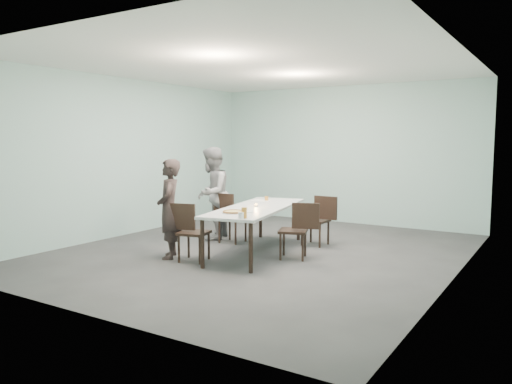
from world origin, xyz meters
The scene contains 16 objects.
ground centered at (0.00, 0.00, 0.00)m, with size 7.00×7.00×0.00m, color #333335.
room_shell centered at (0.00, 0.00, 2.03)m, with size 6.02×7.02×3.01m.
table centered at (-0.04, -0.07, 0.69)m, with size 1.41×2.73×0.75m.
chair_near_left centered at (-0.61, -1.08, 0.50)m, with size 0.65×0.51×0.87m.
chair_far_left centered at (-0.90, 0.38, 0.50)m, with size 0.62×0.44×0.87m.
chair_near_right centered at (0.73, -0.09, 0.50)m, with size 0.65×0.54×0.87m.
chair_far_right centered at (0.61, 0.96, 0.50)m, with size 0.61×0.43×0.87m.
diner_near centered at (-0.98, -1.10, 0.77)m, with size 0.56×0.37×1.54m, color black.
diner_far centered at (-1.31, 0.42, 0.85)m, with size 0.83×0.64×1.70m, color gray.
pizza centered at (0.05, -0.85, 0.77)m, with size 0.34×0.34×0.04m.
side_plate centered at (0.16, -0.65, 0.76)m, with size 0.18×0.18×0.01m, color white.
beer_glass centered at (0.44, -1.16, 0.82)m, with size 0.08×0.08×0.15m, color orange.
water_tumbler centered at (0.43, -1.22, 0.80)m, with size 0.08×0.08×0.09m, color silver.
tealight centered at (-0.03, -0.10, 0.77)m, with size 0.06×0.06×0.05m.
amber_tumbler centered at (-0.31, 0.71, 0.79)m, with size 0.07×0.07×0.08m, color orange.
menu centered at (-0.41, 0.68, 0.75)m, with size 0.30×0.22×0.01m, color silver.
Camera 1 is at (4.20, -6.85, 1.83)m, focal length 35.00 mm.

